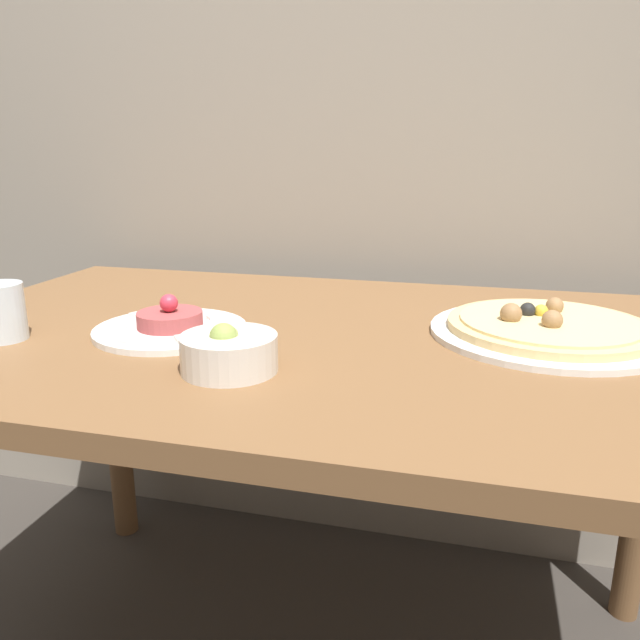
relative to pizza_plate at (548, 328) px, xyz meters
The scene contains 6 objects.
back_wall 0.83m from the pizza_plate, 128.45° to the left, with size 8.00×0.05×2.60m.
dining_table 0.40m from the pizza_plate, 168.85° to the right, with size 1.38×0.84×0.72m.
pizza_plate is the anchor object (origin of this frame).
tartare_plate 0.61m from the pizza_plate, 167.10° to the right, with size 0.25×0.25×0.06m.
small_bowl 0.52m from the pizza_plate, 147.27° to the right, with size 0.13×0.13×0.07m.
drinking_glass 0.87m from the pizza_plate, 164.18° to the right, with size 0.08×0.08×0.09m.
Camera 1 is at (0.26, -0.53, 1.02)m, focal length 35.00 mm.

